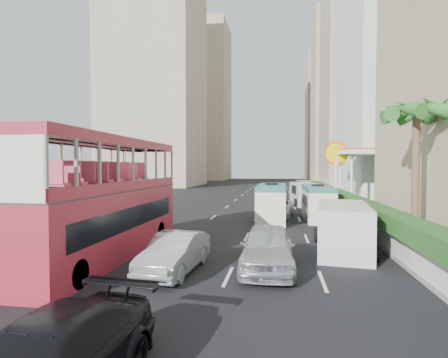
% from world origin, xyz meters
% --- Properties ---
extents(ground_plane, '(200.00, 200.00, 0.00)m').
position_xyz_m(ground_plane, '(0.00, 0.00, 0.00)').
color(ground_plane, black).
rests_on(ground_plane, ground).
extents(double_decker_bus, '(2.50, 11.00, 5.06)m').
position_xyz_m(double_decker_bus, '(-6.00, 0.00, 2.53)').
color(double_decker_bus, '#A62333').
rests_on(double_decker_bus, ground).
extents(car_silver_lane_a, '(1.81, 4.37, 1.41)m').
position_xyz_m(car_silver_lane_a, '(-2.40, -1.76, 0.00)').
color(car_silver_lane_a, silver).
rests_on(car_silver_lane_a, ground).
extents(car_silver_lane_b, '(2.00, 4.85, 1.64)m').
position_xyz_m(car_silver_lane_b, '(0.93, -0.92, 0.00)').
color(car_silver_lane_b, silver).
rests_on(car_silver_lane_b, ground).
extents(van_asset, '(2.99, 5.49, 1.46)m').
position_xyz_m(van_asset, '(1.07, 12.97, 0.00)').
color(van_asset, silver).
rests_on(van_asset, ground).
extents(minibus_near, '(2.00, 5.81, 2.57)m').
position_xyz_m(minibus_near, '(0.83, 10.88, 1.28)').
color(minibus_near, silver).
rests_on(minibus_near, ground).
extents(minibus_far, '(1.97, 5.55, 2.44)m').
position_xyz_m(minibus_far, '(4.10, 12.05, 1.22)').
color(minibus_far, silver).
rests_on(minibus_far, ground).
extents(panel_van_near, '(2.79, 5.54, 2.12)m').
position_xyz_m(panel_van_near, '(4.23, 2.45, 1.06)').
color(panel_van_near, silver).
rests_on(panel_van_near, ground).
extents(panel_van_far, '(2.86, 5.68, 2.18)m').
position_xyz_m(panel_van_far, '(3.89, 22.04, 1.09)').
color(panel_van_far, silver).
rests_on(panel_van_far, ground).
extents(sidewalk, '(6.00, 120.00, 0.18)m').
position_xyz_m(sidewalk, '(9.00, 25.00, 0.09)').
color(sidewalk, '#99968C').
rests_on(sidewalk, ground).
extents(kerb_wall, '(0.30, 44.00, 1.00)m').
position_xyz_m(kerb_wall, '(6.20, 14.00, 0.68)').
color(kerb_wall, silver).
rests_on(kerb_wall, sidewalk).
extents(hedge, '(1.10, 44.00, 0.70)m').
position_xyz_m(hedge, '(6.20, 14.00, 1.53)').
color(hedge, '#2D6626').
rests_on(hedge, kerb_wall).
extents(palm_tree, '(0.36, 0.36, 6.40)m').
position_xyz_m(palm_tree, '(7.80, 4.00, 3.38)').
color(palm_tree, brown).
rests_on(palm_tree, sidewalk).
extents(shell_station, '(6.50, 8.00, 5.50)m').
position_xyz_m(shell_station, '(10.00, 23.00, 2.75)').
color(shell_station, silver).
rests_on(shell_station, ground).
extents(tower_mid, '(16.00, 16.00, 50.00)m').
position_xyz_m(tower_mid, '(18.00, 58.00, 25.00)').
color(tower_mid, '#B6A88F').
rests_on(tower_mid, ground).
extents(tower_far_a, '(14.00, 14.00, 44.00)m').
position_xyz_m(tower_far_a, '(17.00, 82.00, 22.00)').
color(tower_far_a, tan).
rests_on(tower_far_a, ground).
extents(tower_far_b, '(14.00, 14.00, 40.00)m').
position_xyz_m(tower_far_b, '(17.00, 104.00, 20.00)').
color(tower_far_b, '#B6A88F').
rests_on(tower_far_b, ground).
extents(tower_left_a, '(18.00, 18.00, 52.00)m').
position_xyz_m(tower_left_a, '(-24.00, 55.00, 26.00)').
color(tower_left_a, '#B6A88F').
rests_on(tower_left_a, ground).
extents(tower_left_b, '(16.00, 16.00, 46.00)m').
position_xyz_m(tower_left_b, '(-22.00, 90.00, 23.00)').
color(tower_left_b, tan).
rests_on(tower_left_b, ground).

